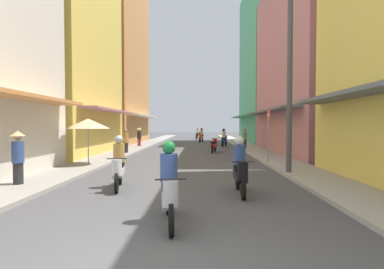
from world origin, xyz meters
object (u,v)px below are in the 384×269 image
object	(u,v)px
motorbike_red	(214,145)
pedestrian_foreground	(126,142)
motorbike_blue	(224,138)
vendor_umbrella	(88,124)
pedestrian_crossing	(18,156)
street_sign_no_entry	(269,129)
pedestrian_far	(139,136)
motorbike_silver	(169,187)
motorbike_orange	(201,136)
pedestrian_midway	(245,139)
motorbike_maroon	(198,134)
motorbike_black	(240,168)
utility_pole	(290,70)
motorbike_white	(119,165)

from	to	relation	value
motorbike_red	pedestrian_foreground	size ratio (longest dim) A/B	1.10
motorbike_blue	pedestrian_foreground	xyz separation A→B (m)	(-6.90, -7.51, 0.11)
pedestrian_foreground	vendor_umbrella	world-z (taller)	vendor_umbrella
pedestrian_crossing	street_sign_no_entry	distance (m)	10.26
motorbike_blue	pedestrian_crossing	size ratio (longest dim) A/B	1.02
motorbike_blue	street_sign_no_entry	xyz separation A→B (m)	(1.09, -12.32, 1.01)
motorbike_red	pedestrian_far	size ratio (longest dim) A/B	1.07
motorbike_silver	street_sign_no_entry	xyz separation A→B (m)	(3.83, 8.53, 1.01)
motorbike_orange	pedestrian_midway	world-z (taller)	pedestrian_midway
motorbike_maroon	pedestrian_crossing	xyz separation A→B (m)	(-5.19, -31.69, 0.26)
pedestrian_midway	vendor_umbrella	bearing A→B (deg)	-130.45
motorbike_black	vendor_umbrella	xyz separation A→B (m)	(-6.13, 5.12, 1.25)
motorbike_black	pedestrian_foreground	distance (m)	12.30
motorbike_silver	pedestrian_foreground	distance (m)	13.97
motorbike_maroon	motorbike_red	xyz separation A→B (m)	(1.22, -19.89, -0.20)
motorbike_silver	pedestrian_midway	xyz separation A→B (m)	(4.07, 17.62, 0.11)
motorbike_orange	pedestrian_foreground	bearing A→B (deg)	-109.21
motorbike_red	utility_pole	world-z (taller)	utility_pole
motorbike_orange	motorbike_silver	size ratio (longest dim) A/B	0.99
motorbike_black	street_sign_no_entry	distance (m)	6.46
motorbike_red	motorbike_maroon	bearing A→B (deg)	93.50
pedestrian_far	utility_pole	xyz separation A→B (m)	(8.46, -13.76, 3.00)
motorbike_orange	vendor_umbrella	size ratio (longest dim) A/B	0.82
motorbike_silver	pedestrian_crossing	world-z (taller)	pedestrian_crossing
utility_pole	street_sign_no_entry	world-z (taller)	utility_pole
motorbike_white	pedestrian_crossing	distance (m)	3.03
utility_pole	pedestrian_foreground	bearing A→B (deg)	136.34
motorbike_orange	pedestrian_crossing	bearing A→B (deg)	-102.96
motorbike_red	utility_pole	distance (m)	10.18
motorbike_maroon	street_sign_no_entry	world-z (taller)	street_sign_no_entry
motorbike_white	pedestrian_crossing	size ratio (longest dim) A/B	1.04
motorbike_blue	pedestrian_foreground	world-z (taller)	pedestrian_foreground
street_sign_no_entry	motorbike_blue	bearing A→B (deg)	95.05
motorbike_silver	pedestrian_far	size ratio (longest dim) A/B	1.07
pedestrian_midway	motorbike_silver	bearing A→B (deg)	-102.99
motorbike_maroon	utility_pole	distance (m)	29.58
utility_pole	pedestrian_far	bearing A→B (deg)	121.60
motorbike_white	street_sign_no_entry	xyz separation A→B (m)	(5.66, 5.40, 1.01)
motorbike_silver	pedestrian_foreground	bearing A→B (deg)	107.32
motorbike_blue	motorbike_maroon	distance (m)	14.15
motorbike_white	pedestrian_crossing	xyz separation A→B (m)	(-3.02, -0.03, 0.26)
motorbike_silver	street_sign_no_entry	distance (m)	9.40
motorbike_maroon	pedestrian_far	size ratio (longest dim) A/B	1.04
motorbike_orange	street_sign_no_entry	xyz separation A→B (m)	(3.10, -18.85, 1.01)
motorbike_black	utility_pole	distance (m)	5.01
pedestrian_far	street_sign_no_entry	world-z (taller)	street_sign_no_entry
utility_pole	pedestrian_midway	bearing A→B (deg)	89.35
motorbike_blue	motorbike_silver	distance (m)	21.03
pedestrian_midway	vendor_umbrella	xyz separation A→B (m)	(-8.51, -9.98, 1.14)
motorbike_red	street_sign_no_entry	world-z (taller)	street_sign_no_entry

